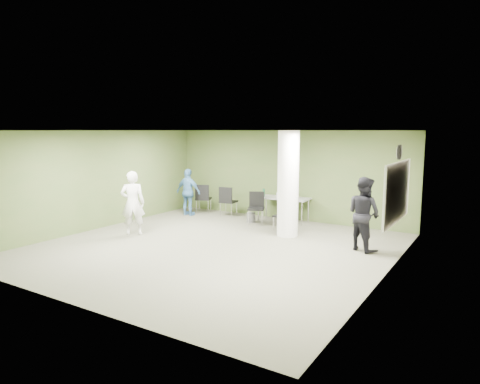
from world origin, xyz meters
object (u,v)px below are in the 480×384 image
Objects in this scene: woman_white at (133,203)px; folding_table at (283,199)px; man_black at (364,214)px; man_blue at (188,192)px; chair_back_left at (203,196)px.

folding_table is at bearing -165.50° from woman_white.
man_black reaches higher than man_blue.
folding_table is 0.93× the size of woman_white.
woman_white is at bearing 69.97° from chair_back_left.
man_black is (5.92, -1.67, 0.29)m from chair_back_left.
man_black is (5.69, 1.78, 0.00)m from woman_white.
chair_back_left is at bearing 11.91° from man_black.
man_blue is (-3.08, -0.76, 0.07)m from folding_table.
woman_white is 5.96m from man_black.
chair_back_left is (-2.91, -0.20, -0.13)m from folding_table.
woman_white is (-2.68, -3.64, 0.16)m from folding_table.
folding_table reaches higher than chair_back_left.
woman_white is (0.23, -3.45, 0.29)m from chair_back_left.
folding_table is 1.64× the size of chair_back_left.
man_black is at bearing -34.32° from folding_table.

